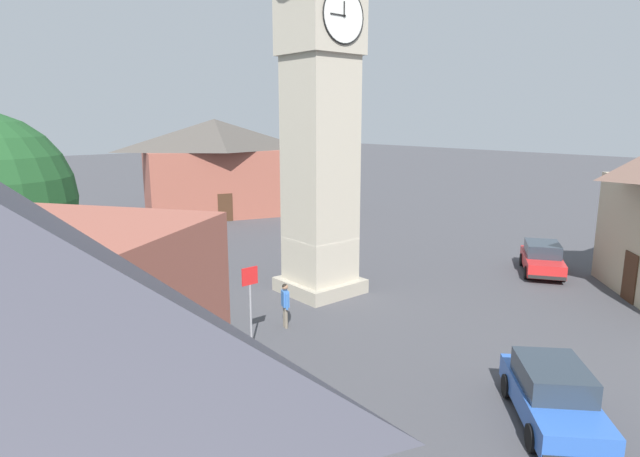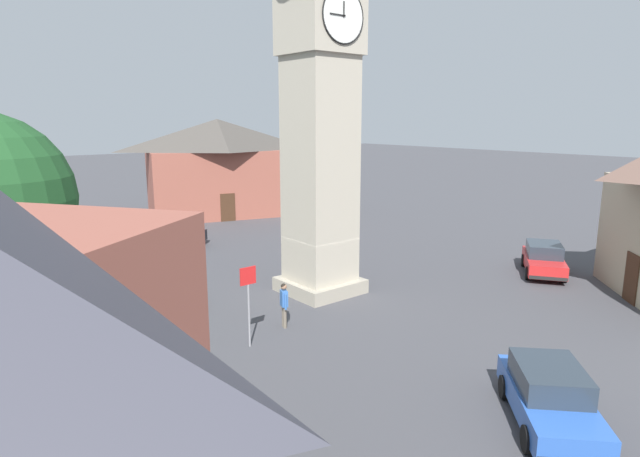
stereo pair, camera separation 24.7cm
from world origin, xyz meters
The scene contains 10 objects.
ground_plane centered at (0.00, 0.00, 0.00)m, with size 200.00×200.00×0.00m, color #424247.
clock_tower centered at (0.00, 0.00, 10.66)m, with size 3.72×3.72×18.31m.
car_blue_kerb centered at (11.08, 2.14, 0.76)m, with size 4.46×3.06×1.53m.
car_silver_kerb centered at (1.47, -12.56, 0.76)m, with size 3.92×4.26×1.53m.
car_red_corner centered at (-10.34, 4.94, 0.76)m, with size 4.36×3.72×1.53m.
car_white_side centered at (2.20, 11.78, 0.76)m, with size 4.15×4.07×1.53m.
car_black_far centered at (6.45, -2.98, 0.76)m, with size 2.03×4.24×1.53m.
pedestrian centered at (3.66, 2.36, 1.01)m, with size 0.33×0.53×1.69m.
building_terrace_right centered at (-5.87, -19.67, 3.85)m, with size 12.18×8.51×7.55m.
road_sign centered at (5.55, 3.00, 1.90)m, with size 0.60×0.07×2.80m.
Camera 2 is at (14.38, 17.50, 7.62)m, focal length 29.71 mm.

